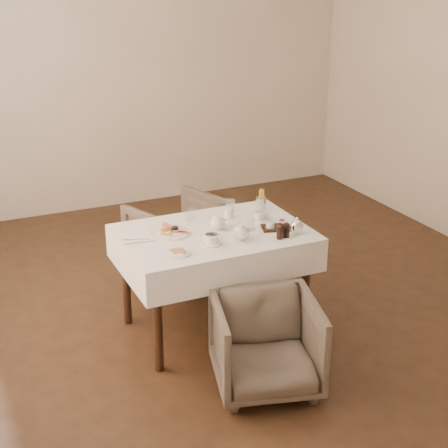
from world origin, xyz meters
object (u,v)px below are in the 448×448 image
Objects in this scene: table at (214,247)px; armchair_far at (182,240)px; breakfast_plate at (169,232)px; armchair_near at (266,345)px; teapot_centre at (218,222)px.

table is 0.96m from armchair_far.
table is 0.33m from breakfast_plate.
teapot_centre is at bearing 102.98° from armchair_near.
breakfast_plate reaches higher than armchair_near.
teapot_centre is (0.33, -0.07, 0.05)m from breakfast_plate.
teapot_centre is at bearing 31.13° from table.
armchair_near is 0.88× the size of armchair_far.
armchair_far is (0.11, 1.68, 0.04)m from armchair_near.
teapot_centre reaches higher than armchair_near.
breakfast_plate reaches higher than table.
table is 0.85m from armchair_near.
armchair_near is 2.26× the size of breakfast_plate.
armchair_far is at bearing 90.29° from teapot_centre.
teapot_centre is (0.04, 0.02, 0.18)m from table.
table is at bearing 105.77° from armchair_near.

